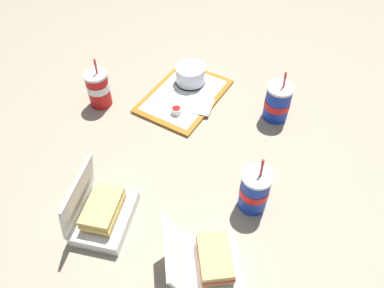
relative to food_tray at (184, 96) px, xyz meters
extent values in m
plane|color=gray|center=(-0.27, -0.09, -0.01)|extent=(3.20, 3.20, 0.00)
cube|color=#A56619|center=(0.00, 0.00, 0.00)|extent=(0.41, 0.33, 0.01)
cube|color=white|center=(0.00, 0.00, 0.01)|extent=(0.36, 0.28, 0.00)
cylinder|color=black|center=(0.08, 0.00, 0.01)|extent=(0.12, 0.12, 0.01)
cylinder|color=#512D19|center=(0.08, 0.00, 0.04)|extent=(0.09, 0.09, 0.05)
cylinder|color=silver|center=(0.08, 0.00, 0.05)|extent=(0.12, 0.12, 0.07)
cylinder|color=white|center=(-0.11, -0.01, 0.02)|extent=(0.04, 0.04, 0.02)
cylinder|color=#9E140F|center=(-0.11, -0.01, 0.03)|extent=(0.03, 0.03, 0.01)
cube|color=white|center=(-0.04, -0.08, 0.01)|extent=(0.11, 0.11, 0.00)
cube|color=white|center=(-0.03, 0.07, 0.01)|extent=(0.11, 0.06, 0.00)
cube|color=white|center=(-0.61, 0.02, 0.01)|extent=(0.22, 0.17, 0.04)
cube|color=white|center=(-0.62, 0.09, 0.11)|extent=(0.20, 0.06, 0.15)
cube|color=tan|center=(-0.61, 0.02, 0.04)|extent=(0.15, 0.11, 0.02)
cube|color=#E5C651|center=(-0.61, 0.02, 0.06)|extent=(0.16, 0.11, 0.01)
cube|color=tan|center=(-0.61, 0.02, 0.08)|extent=(0.15, 0.11, 0.02)
cube|color=white|center=(-0.64, -0.33, 0.01)|extent=(0.23, 0.21, 0.04)
cube|color=white|center=(-0.69, -0.24, 0.10)|extent=(0.19, 0.14, 0.13)
cube|color=tan|center=(-0.64, -0.33, 0.04)|extent=(0.15, 0.13, 0.02)
cube|color=#D64C38|center=(-0.64, -0.33, 0.06)|extent=(0.16, 0.14, 0.01)
cube|color=tan|center=(-0.64, -0.33, 0.08)|extent=(0.15, 0.13, 0.02)
cylinder|color=red|center=(-0.15, 0.29, 0.06)|extent=(0.08, 0.08, 0.14)
cylinder|color=white|center=(-0.15, 0.29, 0.08)|extent=(0.09, 0.09, 0.03)
cylinder|color=white|center=(-0.15, 0.29, 0.13)|extent=(0.09, 0.09, 0.01)
cylinder|color=red|center=(-0.14, 0.29, 0.17)|extent=(0.01, 0.01, 0.06)
cylinder|color=#1938B7|center=(0.01, -0.36, 0.06)|extent=(0.09, 0.09, 0.13)
cylinder|color=red|center=(0.01, -0.36, 0.06)|extent=(0.10, 0.10, 0.03)
cylinder|color=white|center=(0.01, -0.36, 0.13)|extent=(0.10, 0.10, 0.01)
cylinder|color=red|center=(0.02, -0.37, 0.17)|extent=(0.01, 0.01, 0.06)
cylinder|color=#1938B7|center=(-0.40, -0.38, 0.06)|extent=(0.09, 0.09, 0.14)
cylinder|color=red|center=(-0.40, -0.38, 0.07)|extent=(0.09, 0.09, 0.03)
cylinder|color=white|center=(-0.40, -0.38, 0.14)|extent=(0.09, 0.09, 0.01)
cylinder|color=red|center=(-0.40, -0.38, 0.17)|extent=(0.02, 0.01, 0.06)
camera|label=1|loc=(-1.07, -0.42, 0.99)|focal=35.00mm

